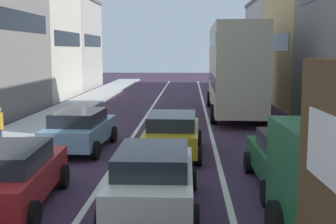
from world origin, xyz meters
TOP-DOWN VIEW (x-y plane):
  - sidewalk_left at (-6.70, 20.00)m, footprint 2.60×64.00m
  - lane_stripe_left at (-1.70, 20.00)m, footprint 0.16×60.00m
  - lane_stripe_right at (1.70, 20.00)m, footprint 0.16×60.00m
  - sedan_centre_lane_second at (-0.10, 6.90)m, footprint 2.08×4.31m
  - wagon_left_lane_second at (-3.48, 6.91)m, footprint 2.28×4.41m
  - hatchback_centre_lane_third at (0.14, 12.44)m, footprint 2.13×4.33m
  - sedan_left_lane_third at (-3.32, 13.08)m, footprint 2.20×4.37m
  - sedan_right_lane_behind_truck at (3.48, 8.73)m, footprint 2.13×4.34m
  - bus_mid_queue_primary at (3.24, 22.40)m, footprint 2.91×10.53m

SIDE VIEW (x-z plane):
  - lane_stripe_left at x=-1.70m, z-range 0.00..0.01m
  - lane_stripe_right at x=1.70m, z-range 0.00..0.01m
  - sidewalk_left at x=-6.70m, z-range 0.00..0.14m
  - sedan_centre_lane_second at x=-0.10m, z-range 0.05..1.54m
  - wagon_left_lane_second at x=-3.48m, z-range 0.05..1.54m
  - hatchback_centre_lane_third at x=0.14m, z-range 0.05..1.54m
  - sedan_left_lane_third at x=-3.32m, z-range 0.05..1.54m
  - sedan_right_lane_behind_truck at x=3.48m, z-range 0.05..1.54m
  - bus_mid_queue_primary at x=3.24m, z-range 0.30..5.36m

